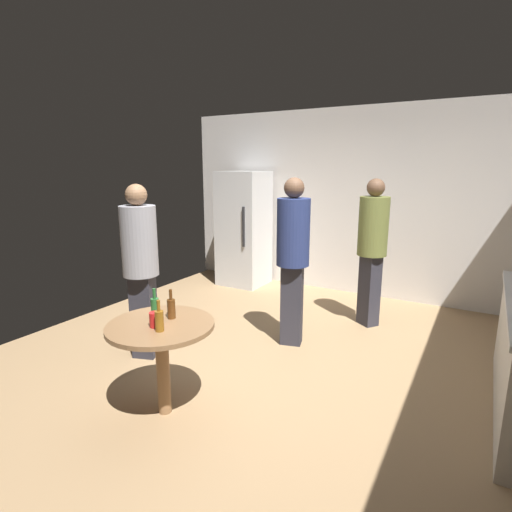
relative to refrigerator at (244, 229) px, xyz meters
name	(u,v)px	position (x,y,z in m)	size (l,w,h in m)	color
ground_plane	(262,365)	(1.57, -2.20, -0.95)	(5.20, 5.20, 0.10)	#9E7C56
wall_back	(350,203)	(1.57, 0.43, 0.45)	(5.32, 0.06, 2.70)	silver
refrigerator	(244,229)	(0.00, 0.00, 0.00)	(0.70, 0.68, 1.80)	silver
foreground_table	(161,337)	(1.33, -3.31, -0.27)	(0.80, 0.80, 0.73)	olive
beer_bottle_amber	(159,320)	(1.42, -3.42, -0.08)	(0.06, 0.06, 0.23)	#8C5919
beer_bottle_brown	(171,308)	(1.33, -3.19, -0.08)	(0.06, 0.06, 0.23)	#593314
beer_bottle_green	(155,307)	(1.20, -3.23, -0.08)	(0.06, 0.06, 0.23)	#26662D
plastic_cup_red	(155,320)	(1.34, -3.37, -0.11)	(0.08, 0.08, 0.11)	red
person_in_gray_shirt	(140,259)	(0.50, -2.69, 0.11)	(0.43, 0.43, 1.72)	#2D2D38
person_in_navy_shirt	(293,249)	(1.64, -1.68, 0.14)	(0.42, 0.42, 1.77)	#2D2D38
person_in_olive_shirt	(372,241)	(2.22, -0.73, 0.12)	(0.47, 0.47, 1.74)	#2D2D38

